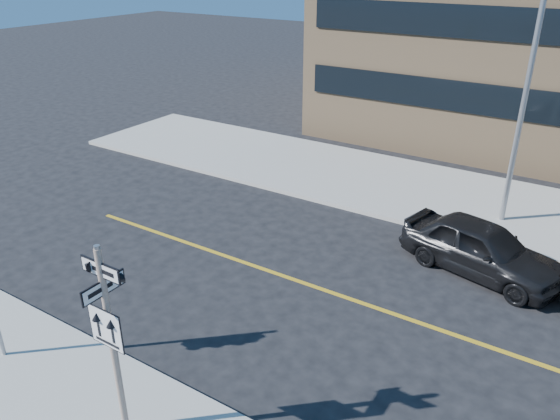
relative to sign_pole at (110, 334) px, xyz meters
The scene contains 4 objects.
ground 3.50m from the sign_pole, 90.00° to the left, with size 120.00×120.00×0.00m, color black.
sign_pole is the anchor object (origin of this frame).
parked_car_a 10.78m from the sign_pole, 66.99° to the left, with size 4.68×1.88×1.59m, color black.
streetlight_a 14.05m from the sign_pole, 73.23° to the left, with size 0.55×2.25×8.00m.
Camera 1 is at (6.71, -7.41, 8.52)m, focal length 35.00 mm.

